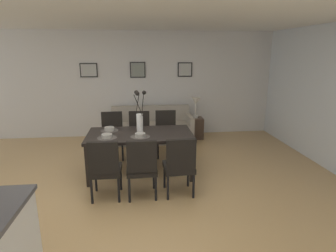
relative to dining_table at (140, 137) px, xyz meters
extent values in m
plane|color=tan|center=(-0.19, -0.79, -0.67)|extent=(9.00, 9.00, 0.00)
cube|color=silver|center=(-0.19, 2.46, 0.63)|extent=(9.00, 0.10, 2.60)
cube|color=white|center=(-0.19, -0.39, 1.97)|extent=(9.00, 7.20, 0.08)
cube|color=black|center=(0.00, 0.00, 0.05)|extent=(1.80, 0.97, 0.05)
cube|color=black|center=(0.84, 0.43, -0.32)|extent=(0.07, 0.07, 0.69)
cube|color=black|center=(-0.84, 0.43, -0.32)|extent=(0.07, 0.07, 0.69)
cube|color=black|center=(0.84, -0.43, -0.32)|extent=(0.07, 0.07, 0.69)
cube|color=black|center=(-0.84, -0.43, -0.32)|extent=(0.07, 0.07, 0.69)
cube|color=black|center=(-0.52, -0.79, -0.25)|extent=(0.45, 0.45, 0.08)
cube|color=black|center=(-0.52, -0.98, 0.01)|extent=(0.42, 0.07, 0.48)
cylinder|color=black|center=(-0.32, -0.61, -0.48)|extent=(0.04, 0.04, 0.38)
cylinder|color=black|center=(-0.70, -0.60, -0.48)|extent=(0.04, 0.04, 0.38)
cylinder|color=black|center=(-0.33, -0.99, -0.48)|extent=(0.04, 0.04, 0.38)
cylinder|color=black|center=(-0.71, -0.98, -0.48)|extent=(0.04, 0.04, 0.38)
cube|color=black|center=(-0.55, 0.81, -0.25)|extent=(0.46, 0.46, 0.08)
cube|color=black|center=(-0.56, 1.00, 0.01)|extent=(0.42, 0.08, 0.48)
cylinder|color=black|center=(-0.73, 0.61, -0.48)|extent=(0.04, 0.04, 0.38)
cylinder|color=black|center=(-0.35, 0.63, -0.48)|extent=(0.04, 0.04, 0.38)
cylinder|color=black|center=(-0.75, 0.99, -0.48)|extent=(0.04, 0.04, 0.38)
cylinder|color=black|center=(-0.37, 1.01, -0.48)|extent=(0.04, 0.04, 0.38)
cube|color=black|center=(0.01, -0.81, -0.25)|extent=(0.45, 0.45, 0.08)
cube|color=black|center=(0.01, -1.00, 0.01)|extent=(0.42, 0.07, 0.48)
cylinder|color=black|center=(0.19, -0.62, -0.48)|extent=(0.04, 0.04, 0.38)
cylinder|color=black|center=(-0.19, -0.62, -0.48)|extent=(0.04, 0.04, 0.38)
cylinder|color=black|center=(0.20, -1.00, -0.48)|extent=(0.04, 0.04, 0.38)
cylinder|color=black|center=(-0.18, -1.00, -0.48)|extent=(0.04, 0.04, 0.38)
cube|color=black|center=(-0.01, 0.80, -0.25)|extent=(0.47, 0.47, 0.08)
cube|color=black|center=(0.00, 0.99, 0.01)|extent=(0.42, 0.09, 0.48)
cylinder|color=black|center=(-0.22, 0.62, -0.48)|extent=(0.04, 0.04, 0.38)
cylinder|color=black|center=(0.16, 0.60, -0.48)|extent=(0.04, 0.04, 0.38)
cylinder|color=black|center=(-0.19, 1.00, -0.48)|extent=(0.04, 0.04, 0.38)
cylinder|color=black|center=(0.19, 0.98, -0.48)|extent=(0.04, 0.04, 0.38)
cube|color=black|center=(0.56, -0.80, -0.25)|extent=(0.45, 0.45, 0.08)
cube|color=black|center=(0.57, -0.99, 0.01)|extent=(0.42, 0.07, 0.48)
cylinder|color=black|center=(0.74, -0.60, -0.48)|extent=(0.04, 0.04, 0.38)
cylinder|color=black|center=(0.36, -0.61, -0.48)|extent=(0.04, 0.04, 0.38)
cylinder|color=black|center=(0.76, -0.98, -0.48)|extent=(0.04, 0.04, 0.38)
cylinder|color=black|center=(0.38, -0.99, -0.48)|extent=(0.04, 0.04, 0.38)
cube|color=black|center=(0.54, 0.82, -0.25)|extent=(0.44, 0.44, 0.08)
cube|color=black|center=(0.55, 1.01, 0.01)|extent=(0.42, 0.06, 0.48)
cylinder|color=black|center=(0.35, 0.63, -0.48)|extent=(0.04, 0.04, 0.38)
cylinder|color=black|center=(0.73, 0.63, -0.48)|extent=(0.04, 0.04, 0.38)
cylinder|color=black|center=(0.36, 1.01, -0.48)|extent=(0.04, 0.04, 0.38)
cylinder|color=black|center=(0.74, 1.01, -0.48)|extent=(0.04, 0.04, 0.38)
cylinder|color=white|center=(0.00, 0.00, 0.24)|extent=(0.11, 0.11, 0.34)
cylinder|color=black|center=(0.06, 0.02, 0.57)|extent=(0.05, 0.12, 0.37)
sphere|color=black|center=(0.09, 0.03, 0.77)|extent=(0.07, 0.07, 0.07)
cylinder|color=black|center=(-0.03, 0.05, 0.57)|extent=(0.08, 0.05, 0.38)
sphere|color=black|center=(-0.05, 0.08, 0.77)|extent=(0.07, 0.07, 0.07)
cylinder|color=black|center=(-0.02, -0.06, 0.57)|extent=(0.15, 0.06, 0.36)
sphere|color=black|center=(-0.03, -0.09, 0.77)|extent=(0.07, 0.07, 0.07)
cylinder|color=#4C4742|center=(-0.54, -0.22, 0.08)|extent=(0.32, 0.32, 0.01)
cylinder|color=#B2ADA3|center=(-0.54, -0.22, 0.11)|extent=(0.17, 0.17, 0.06)
cylinder|color=gray|center=(-0.54, -0.22, 0.13)|extent=(0.13, 0.13, 0.04)
cylinder|color=#4C4742|center=(-0.54, 0.22, 0.08)|extent=(0.32, 0.32, 0.01)
cylinder|color=#B2ADA3|center=(-0.54, 0.22, 0.11)|extent=(0.17, 0.17, 0.06)
cylinder|color=gray|center=(-0.54, 0.22, 0.13)|extent=(0.13, 0.13, 0.04)
cylinder|color=#4C4742|center=(0.00, -0.22, 0.08)|extent=(0.32, 0.32, 0.01)
cylinder|color=#B2ADA3|center=(0.00, -0.22, 0.11)|extent=(0.17, 0.17, 0.06)
cylinder|color=gray|center=(0.00, -0.22, 0.13)|extent=(0.13, 0.13, 0.04)
cube|color=#A89E8E|center=(0.29, 1.86, -0.46)|extent=(1.93, 0.84, 0.42)
cube|color=#A89E8E|center=(0.29, 2.20, -0.06)|extent=(1.93, 0.16, 0.38)
cube|color=#A89E8E|center=(1.21, 1.86, -0.15)|extent=(0.10, 0.84, 0.20)
cube|color=#A89E8E|center=(-0.62, 1.86, -0.15)|extent=(0.10, 0.84, 0.20)
cube|color=#3D2D23|center=(1.38, 1.96, -0.41)|extent=(0.36, 0.36, 0.52)
cylinder|color=beige|center=(1.38, 1.96, -0.11)|extent=(0.12, 0.12, 0.08)
cylinder|color=beige|center=(1.38, 1.96, 0.07)|extent=(0.02, 0.02, 0.30)
cone|color=silver|center=(1.38, 1.96, 0.27)|extent=(0.22, 0.22, 0.18)
cube|color=black|center=(-1.18, 2.40, 1.00)|extent=(0.42, 0.02, 0.34)
cube|color=#B2B2AD|center=(-1.18, 2.38, 1.00)|extent=(0.37, 0.01, 0.29)
cube|color=black|center=(0.00, 2.40, 1.00)|extent=(0.38, 0.02, 0.38)
cube|color=gray|center=(0.00, 2.38, 1.00)|extent=(0.33, 0.01, 0.33)
cube|color=black|center=(1.18, 2.40, 1.00)|extent=(0.36, 0.02, 0.35)
cube|color=#B2B2AD|center=(1.18, 2.38, 1.00)|extent=(0.31, 0.01, 0.30)
camera|label=1|loc=(-0.03, -4.67, 1.44)|focal=30.03mm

